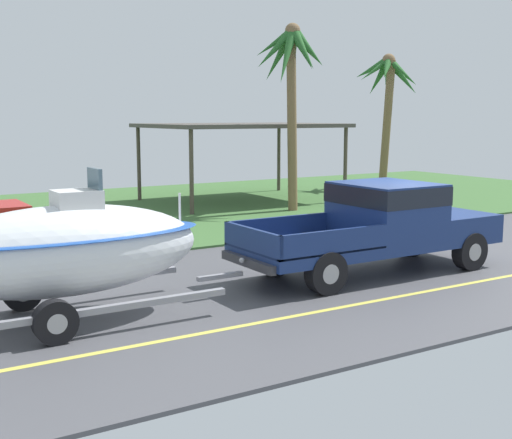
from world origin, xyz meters
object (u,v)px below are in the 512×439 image
(boat_on_trailer, at_px, (64,250))
(carport_awning, at_px, (241,127))
(pickup_truck_towing, at_px, (385,222))
(palm_tree_near_left, at_px, (291,68))
(palm_tree_near_right, at_px, (388,85))

(boat_on_trailer, xyz_separation_m, carport_awning, (9.94, 11.43, 1.63))
(pickup_truck_towing, distance_m, palm_tree_near_left, 9.83)
(pickup_truck_towing, height_order, boat_on_trailer, boat_on_trailer)
(pickup_truck_towing, bearing_deg, boat_on_trailer, 180.00)
(palm_tree_near_left, relative_size, palm_tree_near_right, 1.05)
(carport_awning, bearing_deg, palm_tree_near_right, 6.64)
(pickup_truck_towing, distance_m, carport_awning, 12.02)
(pickup_truck_towing, distance_m, boat_on_trailer, 6.65)
(boat_on_trailer, height_order, palm_tree_near_left, palm_tree_near_left)
(pickup_truck_towing, height_order, palm_tree_near_right, palm_tree_near_right)
(boat_on_trailer, relative_size, palm_tree_near_left, 0.92)
(palm_tree_near_right, bearing_deg, palm_tree_near_left, -153.46)
(carport_awning, bearing_deg, palm_tree_near_left, -87.20)
(carport_awning, distance_m, palm_tree_near_right, 8.29)
(carport_awning, distance_m, palm_tree_near_left, 3.61)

